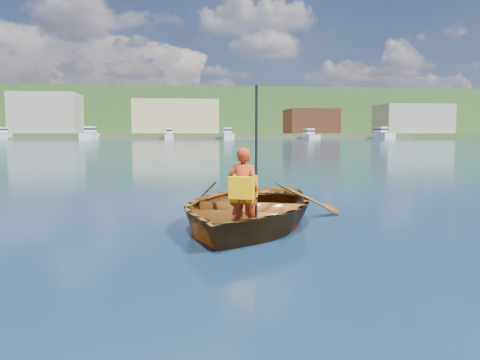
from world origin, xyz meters
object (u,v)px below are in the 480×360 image
dock (181,138)px  rowboat (247,208)px  child_paddler (243,189)px  marina_yachts (153,135)px

dock → rowboat: bearing=-88.9°
rowboat → child_paddler: 1.00m
dock → marina_yachts: bearing=-151.5°
marina_yachts → dock: bearing=28.5°
rowboat → dock: size_ratio=0.03×
child_paddler → marina_yachts: (-11.26, 144.13, 0.75)m
child_paddler → dock: 148.83m
marina_yachts → rowboat: bearing=-85.4°
rowboat → marina_yachts: (-11.42, 143.23, 1.16)m
child_paddler → marina_yachts: marina_yachts is taller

